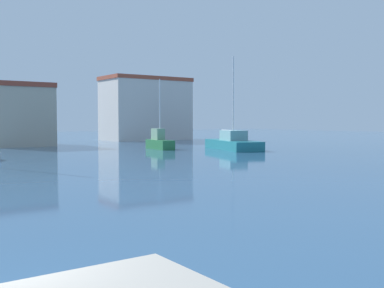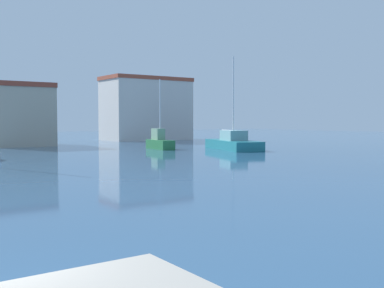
% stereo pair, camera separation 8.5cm
% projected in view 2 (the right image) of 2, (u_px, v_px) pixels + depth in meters
% --- Properties ---
extents(water, '(160.00, 160.00, 0.00)m').
position_uv_depth(water, '(159.00, 162.00, 30.39)').
color(water, '#2D5175').
rests_on(water, ground).
extents(sailboat_green_far_right, '(1.74, 4.18, 6.54)m').
position_uv_depth(sailboat_green_far_right, '(160.00, 142.00, 43.97)').
color(sailboat_green_far_right, '#28703D').
rests_on(sailboat_green_far_right, water).
extents(sailboat_teal_inner_mooring, '(4.79, 8.15, 8.57)m').
position_uv_depth(sailboat_teal_inner_mooring, '(233.00, 143.00, 43.22)').
color(sailboat_teal_inner_mooring, '#1E707A').
rests_on(sailboat_teal_inner_mooring, water).
extents(yacht_club, '(6.17, 8.81, 6.55)m').
position_uv_depth(yacht_club, '(16.00, 115.00, 49.99)').
color(yacht_club, '#B2A893').
rests_on(yacht_club, ground).
extents(harbor_office, '(11.48, 6.23, 8.43)m').
position_uv_depth(harbor_office, '(146.00, 109.00, 63.32)').
color(harbor_office, beige).
rests_on(harbor_office, ground).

